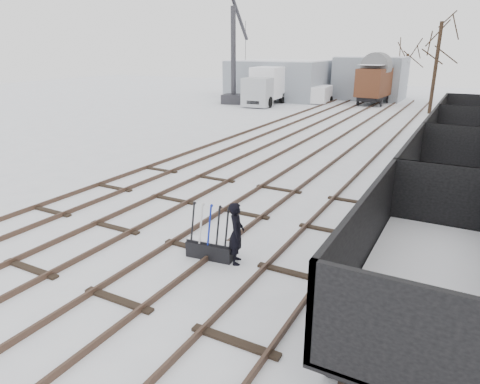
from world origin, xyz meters
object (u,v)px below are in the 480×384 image
(worker, at_px, (236,233))
(panel_van, at_px, (321,94))
(box_van_wagon, at_px, (375,81))
(freight_wagon_a, at_px, (423,281))
(lorry, at_px, (268,85))
(ground_frame, at_px, (210,248))
(crane, at_px, (235,76))

(worker, relative_size, panel_van, 0.43)
(panel_van, bearing_deg, box_van_wagon, 9.14)
(worker, xyz_separation_m, box_van_wagon, (-4.01, 35.43, 1.41))
(worker, relative_size, freight_wagon_a, 0.26)
(freight_wagon_a, height_order, lorry, lorry)
(ground_frame, xyz_separation_m, crane, (-15.81, 29.74, 2.43))
(ground_frame, distance_m, panel_van, 35.27)
(worker, relative_size, box_van_wagon, 0.32)
(panel_van, height_order, crane, crane)
(freight_wagon_a, bearing_deg, panel_van, 111.34)
(ground_frame, height_order, worker, worker)
(freight_wagon_a, bearing_deg, box_van_wagon, 103.37)
(worker, xyz_separation_m, freight_wagon_a, (4.55, -0.59, 0.17))
(freight_wagon_a, relative_size, panel_van, 1.67)
(freight_wagon_a, xyz_separation_m, lorry, (-17.92, 31.25, 0.83))
(freight_wagon_a, height_order, panel_van, freight_wagon_a)
(panel_van, relative_size, crane, 0.38)
(worker, xyz_separation_m, lorry, (-13.36, 30.66, 1.01))
(ground_frame, bearing_deg, panel_van, 97.38)
(ground_frame, height_order, panel_van, panel_van)
(worker, bearing_deg, panel_van, -10.80)
(freight_wagon_a, height_order, box_van_wagon, box_van_wagon)
(freight_wagon_a, distance_m, crane, 36.91)
(worker, distance_m, panel_van, 35.36)
(worker, height_order, crane, crane)
(ground_frame, distance_m, worker, 0.94)
(freight_wagon_a, bearing_deg, lorry, 119.83)
(freight_wagon_a, distance_m, box_van_wagon, 37.04)
(box_van_wagon, bearing_deg, ground_frame, -79.86)
(box_van_wagon, distance_m, crane, 13.83)
(worker, distance_m, lorry, 33.46)
(freight_wagon_a, relative_size, crane, 0.63)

